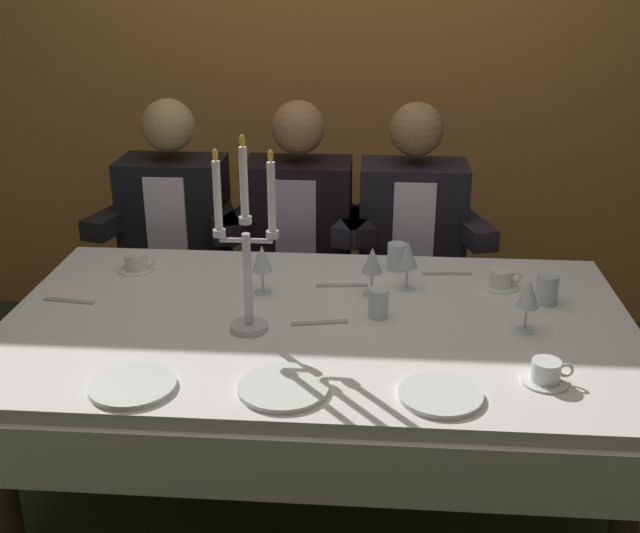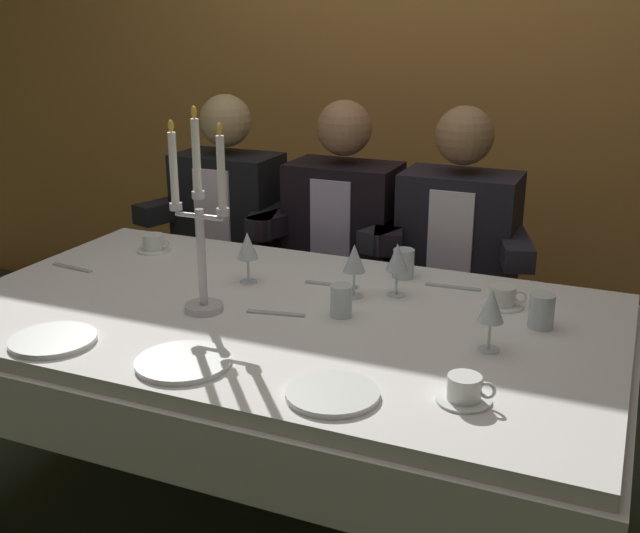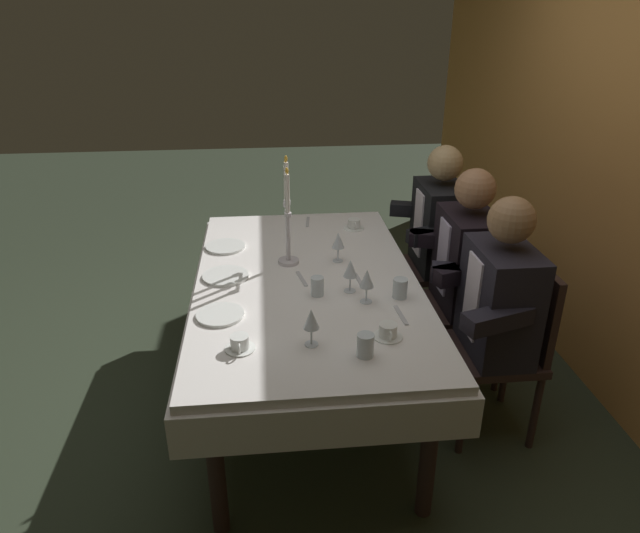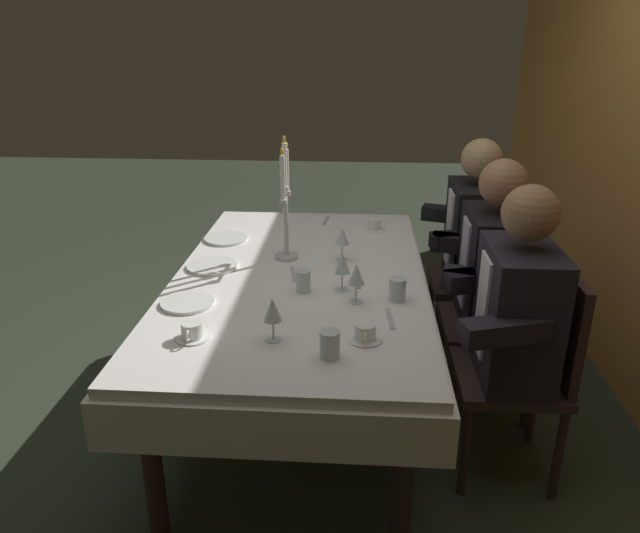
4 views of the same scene
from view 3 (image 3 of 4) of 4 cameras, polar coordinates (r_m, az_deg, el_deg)
ground_plane at (r=3.26m, az=-1.21°, el=-12.95°), size 12.00×12.00×0.00m
dining_table at (r=2.92m, az=-1.32°, el=-3.28°), size 1.94×1.14×0.74m
candelabra at (r=2.94m, az=-3.27°, el=4.55°), size 0.19×0.11×0.58m
dinner_plate_0 at (r=2.56m, az=-9.96°, el=-4.78°), size 0.21×0.21×0.01m
dinner_plate_1 at (r=3.26m, az=-9.45°, el=1.99°), size 0.22×0.22×0.01m
dinner_plate_2 at (r=2.91m, az=-9.43°, el=-0.93°), size 0.23×0.23×0.01m
wine_glass_0 at (r=2.69m, az=3.06°, el=-0.27°), size 0.07×0.07×0.16m
wine_glass_1 at (r=2.60m, az=4.72°, el=-1.28°), size 0.07×0.07×0.16m
wine_glass_2 at (r=3.01m, az=1.83°, el=2.54°), size 0.07×0.07×0.16m
wine_glass_3 at (r=2.27m, az=-0.88°, el=-5.39°), size 0.07×0.07×0.16m
water_tumbler_0 at (r=2.25m, az=4.56°, el=-7.86°), size 0.07×0.07×0.10m
water_tumbler_1 at (r=2.68m, az=-0.27°, el=-1.99°), size 0.06×0.06×0.09m
water_tumbler_2 at (r=2.69m, az=8.03°, el=-2.17°), size 0.07×0.07×0.09m
coffee_cup_0 at (r=3.49m, az=3.41°, el=4.22°), size 0.13×0.12×0.06m
coffee_cup_1 at (r=2.31m, az=-8.03°, el=-7.64°), size 0.13×0.12×0.06m
coffee_cup_2 at (r=2.38m, az=6.83°, el=-6.48°), size 0.13×0.12×0.06m
spoon_0 at (r=2.56m, az=8.10°, el=-4.83°), size 0.17×0.03×0.01m
fork_1 at (r=2.85m, az=-1.84°, el=-1.23°), size 0.17×0.05×0.01m
spoon_2 at (r=3.60m, az=-1.24°, el=4.49°), size 0.17×0.04×0.01m
fork_3 at (r=2.84m, az=3.96°, el=-1.44°), size 0.17×0.03×0.01m
seated_diner_0 at (r=3.63m, az=11.93°, el=3.98°), size 0.63×0.48×1.24m
seated_diner_1 at (r=3.18m, az=14.57°, el=0.64°), size 0.63×0.48×1.24m
seated_diner_2 at (r=2.80m, az=17.62°, el=-3.23°), size 0.63×0.48×1.24m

